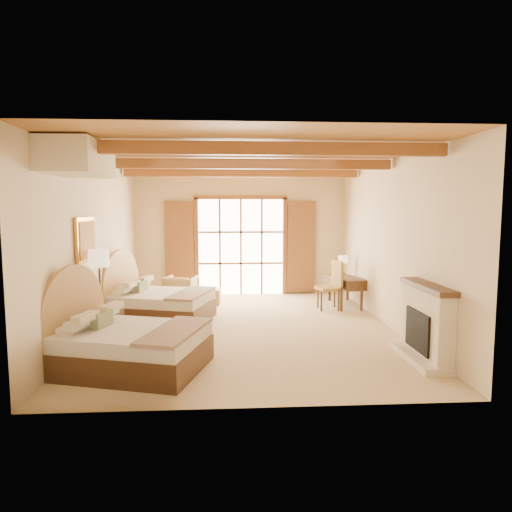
{
  "coord_description": "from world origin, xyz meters",
  "views": [
    {
      "loc": [
        -0.34,
        -8.49,
        2.27
      ],
      "look_at": [
        0.2,
        0.2,
        1.36
      ],
      "focal_mm": 32.0,
      "sensor_mm": 36.0,
      "label": 1
    }
  ],
  "objects": [
    {
      "name": "ceiling_beams",
      "position": [
        0.0,
        0.0,
        3.08
      ],
      "size": [
        5.39,
        4.6,
        0.18
      ],
      "primitive_type": null,
      "color": "brown",
      "rests_on": "ceiling"
    },
    {
      "name": "bed_far",
      "position": [
        -1.84,
        0.73,
        0.38
      ],
      "size": [
        2.26,
        1.89,
        1.25
      ],
      "rotation": [
        0.0,
        0.0,
        -0.28
      ],
      "color": "#4D361E",
      "rests_on": "floor"
    },
    {
      "name": "canopy_valance",
      "position": [
        -2.4,
        -2.0,
        2.95
      ],
      "size": [
        0.7,
        1.4,
        0.45
      ],
      "primitive_type": "cube",
      "color": "beige",
      "rests_on": "ceiling"
    },
    {
      "name": "desk_lamp",
      "position": [
        2.45,
        2.37,
        1.01
      ],
      "size": [
        0.22,
        0.22,
        0.44
      ],
      "color": "#342816",
      "rests_on": "desk"
    },
    {
      "name": "bed_near",
      "position": [
        -1.84,
        -2.14,
        0.39
      ],
      "size": [
        2.33,
        1.95,
        1.28
      ],
      "rotation": [
        0.0,
        0.0,
        -0.28
      ],
      "color": "#4D361E",
      "rests_on": "floor"
    },
    {
      "name": "armchair",
      "position": [
        -1.47,
        2.36,
        0.34
      ],
      "size": [
        0.86,
        0.87,
        0.67
      ],
      "primitive_type": "imported",
      "rotation": [
        0.0,
        0.0,
        -3.36
      ],
      "color": "#AC8C4E",
      "rests_on": "floor"
    },
    {
      "name": "wall_left",
      "position": [
        -2.75,
        0.0,
        1.6
      ],
      "size": [
        0.0,
        7.0,
        7.0
      ],
      "primitive_type": "plane",
      "rotation": [
        1.57,
        0.0,
        1.57
      ],
      "color": "beige",
      "rests_on": "ground"
    },
    {
      "name": "wall_right",
      "position": [
        2.75,
        0.0,
        1.6
      ],
      "size": [
        0.0,
        7.0,
        7.0
      ],
      "primitive_type": "plane",
      "rotation": [
        1.57,
        0.0,
        -1.57
      ],
      "color": "beige",
      "rests_on": "ground"
    },
    {
      "name": "ceiling",
      "position": [
        0.0,
        0.0,
        3.2
      ],
      "size": [
        7.0,
        7.0,
        0.0
      ],
      "primitive_type": "plane",
      "rotation": [
        3.14,
        0.0,
        0.0
      ],
      "color": "#AC6932",
      "rests_on": "ground"
    },
    {
      "name": "ottoman",
      "position": [
        -0.79,
        2.3,
        0.18
      ],
      "size": [
        0.52,
        0.52,
        0.36
      ],
      "primitive_type": "cube",
      "rotation": [
        0.0,
        0.0,
        -0.04
      ],
      "color": "#9E7145",
      "rests_on": "floor"
    },
    {
      "name": "floor",
      "position": [
        0.0,
        0.0,
        0.0
      ],
      "size": [
        7.0,
        7.0,
        0.0
      ],
      "primitive_type": "plane",
      "color": "tan",
      "rests_on": "ground"
    },
    {
      "name": "french_doors",
      "position": [
        0.0,
        3.44,
        1.25
      ],
      "size": [
        3.95,
        0.08,
        2.6
      ],
      "color": "white",
      "rests_on": "ground"
    },
    {
      "name": "floor_lamp",
      "position": [
        -2.5,
        -0.76,
        1.34
      ],
      "size": [
        0.33,
        0.33,
        1.58
      ],
      "color": "#342816",
      "rests_on": "floor"
    },
    {
      "name": "desk_chair",
      "position": [
        1.93,
        1.49,
        0.34
      ],
      "size": [
        0.59,
        0.59,
        1.1
      ],
      "rotation": [
        0.0,
        0.0,
        0.25
      ],
      "color": "olive",
      "rests_on": "floor"
    },
    {
      "name": "desk",
      "position": [
        2.39,
        1.89,
        0.36
      ],
      "size": [
        0.83,
        1.36,
        0.68
      ],
      "rotation": [
        0.0,
        0.0,
        0.24
      ],
      "color": "#4D361E",
      "rests_on": "floor"
    },
    {
      "name": "nightstand",
      "position": [
        -2.46,
        -0.6,
        0.3
      ],
      "size": [
        0.51,
        0.51,
        0.6
      ],
      "primitive_type": "cube",
      "rotation": [
        0.0,
        0.0,
        -0.03
      ],
      "color": "#4D361E",
      "rests_on": "floor"
    },
    {
      "name": "painting",
      "position": [
        -2.7,
        -0.75,
        1.75
      ],
      "size": [
        0.06,
        0.95,
        0.75
      ],
      "color": "gold",
      "rests_on": "wall_left"
    },
    {
      "name": "wall_back",
      "position": [
        0.0,
        3.5,
        1.6
      ],
      "size": [
        5.5,
        0.0,
        5.5
      ],
      "primitive_type": "plane",
      "rotation": [
        1.57,
        0.0,
        0.0
      ],
      "color": "beige",
      "rests_on": "ground"
    },
    {
      "name": "fireplace",
      "position": [
        2.6,
        -2.0,
        0.51
      ],
      "size": [
        0.46,
        1.4,
        1.16
      ],
      "color": "beige",
      "rests_on": "ground"
    }
  ]
}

